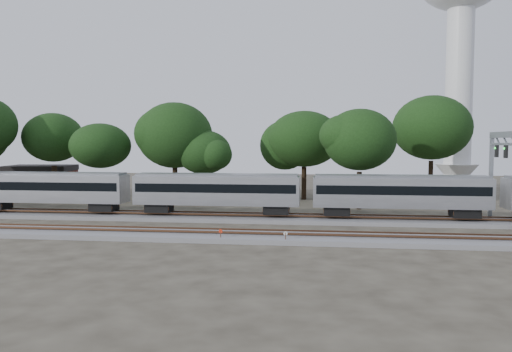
{
  "coord_description": "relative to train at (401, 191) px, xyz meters",
  "views": [
    {
      "loc": [
        11.68,
        -45.56,
        8.29
      ],
      "look_at": [
        5.46,
        5.0,
        4.73
      ],
      "focal_mm": 35.0,
      "sensor_mm": 36.0,
      "label": 1
    }
  ],
  "objects": [
    {
      "name": "tree_2",
      "position": [
        -37.17,
        11.88,
        4.44
      ],
      "size": [
        7.8,
        7.8,
        11.0
      ],
      "color": "black",
      "rests_on": "ground"
    },
    {
      "name": "tree_7",
      "position": [
        7.67,
        22.11,
        6.98
      ],
      "size": [
        10.38,
        10.38,
        14.63
      ],
      "color": "black",
      "rests_on": "ground"
    },
    {
      "name": "tree_1",
      "position": [
        -46.12,
        16.08,
        5.59
      ],
      "size": [
        8.96,
        8.96,
        12.64
      ],
      "color": "black",
      "rests_on": "ground"
    },
    {
      "name": "ground",
      "position": [
        -20.15,
        -6.0,
        -3.22
      ],
      "size": [
        160.0,
        160.0,
        0.0
      ],
      "primitive_type": "plane",
      "color": "#383328",
      "rests_on": "ground"
    },
    {
      "name": "switch_stand_red",
      "position": [
        -16.3,
        -11.72,
        -2.53
      ],
      "size": [
        0.32,
        0.17,
        1.08
      ],
      "rotation": [
        0.0,
        0.0,
        -0.42
      ],
      "color": "#512D19",
      "rests_on": "ground"
    },
    {
      "name": "switch_lever",
      "position": [
        -15.33,
        -11.76,
        -3.07
      ],
      "size": [
        0.55,
        0.4,
        0.3
      ],
      "primitive_type": "cube",
      "rotation": [
        0.0,
        0.0,
        0.22
      ],
      "color": "#512D19",
      "rests_on": "ground"
    },
    {
      "name": "track_far",
      "position": [
        -20.15,
        -0.0,
        -3.01
      ],
      "size": [
        160.0,
        5.0,
        0.73
      ],
      "color": "slate",
      "rests_on": "ground"
    },
    {
      "name": "track_near",
      "position": [
        -20.15,
        -10.0,
        -3.01
      ],
      "size": [
        160.0,
        5.0,
        0.73
      ],
      "color": "slate",
      "rests_on": "ground"
    },
    {
      "name": "tree_3",
      "position": [
        -27.34,
        13.08,
        5.84
      ],
      "size": [
        9.22,
        9.22,
        13.0
      ],
      "color": "black",
      "rests_on": "ground"
    },
    {
      "name": "brick_building",
      "position": [
        -50.84,
        20.51,
        -0.9
      ],
      "size": [
        10.42,
        8.04,
        4.59
      ],
      "rotation": [
        0.0,
        0.0,
        0.14
      ],
      "color": "maroon",
      "rests_on": "ground"
    },
    {
      "name": "tree_4",
      "position": [
        -23.25,
        12.58,
        3.61
      ],
      "size": [
        6.96,
        6.96,
        9.82
      ],
      "color": "black",
      "rests_on": "ground"
    },
    {
      "name": "signal_gantry",
      "position": [
        9.76,
        -0.0,
        3.52
      ],
      "size": [
        0.64,
        7.6,
        9.24
      ],
      "color": "gray",
      "rests_on": "ground"
    },
    {
      "name": "train",
      "position": [
        0.0,
        0.0,
        0.0
      ],
      "size": [
        128.54,
        3.13,
        4.62
      ],
      "color": "silver",
      "rests_on": "ground"
    },
    {
      "name": "tree_6",
      "position": [
        -3.37,
        10.03,
        5.24
      ],
      "size": [
        8.61,
        8.61,
        12.14
      ],
      "color": "black",
      "rests_on": "ground"
    },
    {
      "name": "tree_5",
      "position": [
        -10.32,
        19.55,
        5.38
      ],
      "size": [
        8.75,
        8.75,
        12.34
      ],
      "color": "black",
      "rests_on": "ground"
    },
    {
      "name": "switch_stand_white",
      "position": [
        -10.95,
        -11.93,
        -2.54
      ],
      "size": [
        0.34,
        0.08,
        1.06
      ],
      "rotation": [
        0.0,
        0.0,
        0.15
      ],
      "color": "#512D19",
      "rests_on": "ground"
    }
  ]
}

